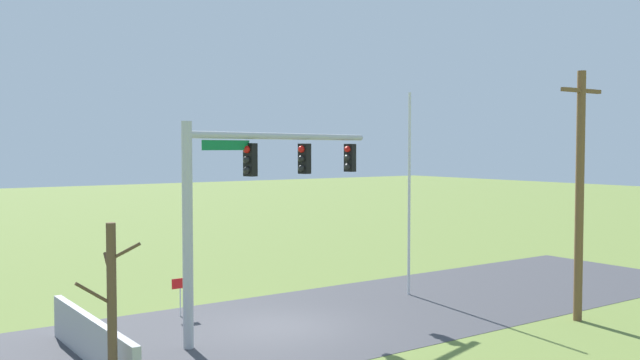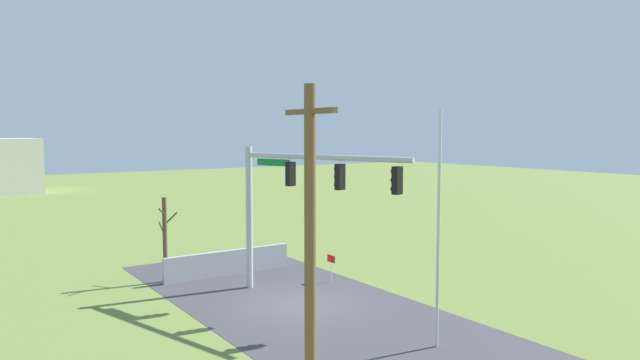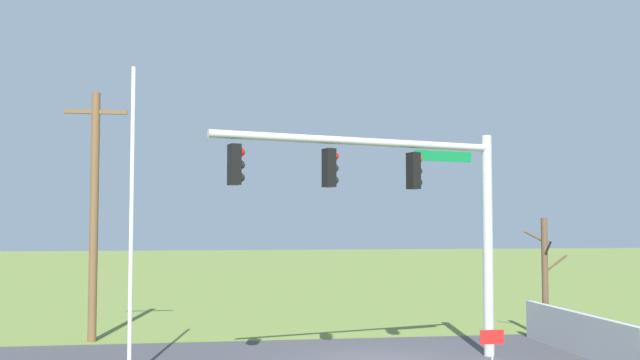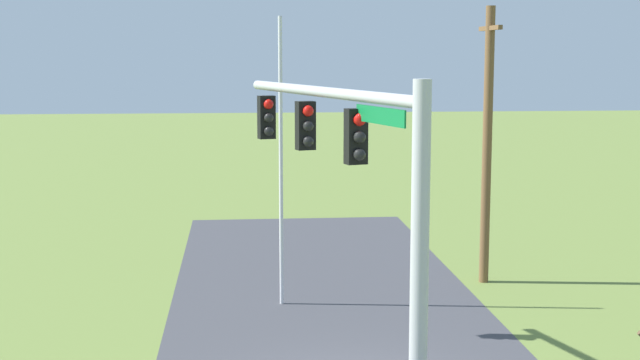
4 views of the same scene
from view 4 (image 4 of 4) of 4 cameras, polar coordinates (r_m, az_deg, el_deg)
road_surface at (r=21.16m, az=1.00°, el=-9.47°), size 28.00×8.00×0.01m
signal_mast at (r=15.54m, az=2.05°, el=0.62°), size 7.78×2.46×6.04m
flagpole at (r=22.40m, az=-2.52°, el=1.08°), size 0.10×0.10×7.31m
utility_pole at (r=25.00m, az=10.67°, el=2.48°), size 1.90×0.26×7.68m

